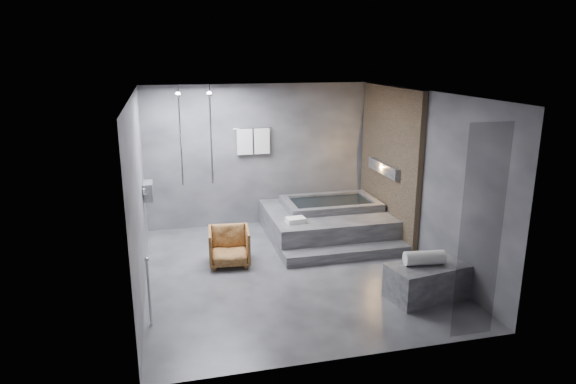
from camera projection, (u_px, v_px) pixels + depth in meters
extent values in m
plane|color=#2E2E31|center=(291.00, 271.00, 8.21)|extent=(5.00, 5.00, 0.00)
cube|color=#4D4E50|center=(291.00, 93.00, 7.47)|extent=(4.50, 5.00, 0.04)
cube|color=#39393E|center=(260.00, 155.00, 10.18)|extent=(4.50, 0.04, 2.80)
cube|color=#39393E|center=(348.00, 244.00, 5.49)|extent=(4.50, 0.04, 2.80)
cube|color=#39393E|center=(138.00, 196.00, 7.32)|extent=(0.04, 5.00, 2.80)
cube|color=#39393E|center=(425.00, 178.00, 8.35)|extent=(0.04, 5.00, 2.80)
cube|color=#8E7353|center=(389.00, 163.00, 9.51)|extent=(0.10, 2.40, 2.78)
cube|color=#FF9938|center=(385.00, 168.00, 9.52)|extent=(0.14, 1.20, 0.20)
cube|color=gray|center=(148.00, 191.00, 8.73)|extent=(0.16, 0.42, 0.30)
imported|color=beige|center=(149.00, 195.00, 8.65)|extent=(0.08, 0.08, 0.21)
imported|color=beige|center=(149.00, 193.00, 8.84)|extent=(0.07, 0.07, 0.15)
cylinder|color=silver|center=(211.00, 136.00, 9.39)|extent=(0.04, 0.04, 1.80)
cylinder|color=silver|center=(180.00, 137.00, 9.27)|extent=(0.04, 0.04, 1.80)
cylinder|color=silver|center=(253.00, 128.00, 9.94)|extent=(0.75, 0.02, 0.02)
cube|color=white|center=(245.00, 142.00, 9.95)|extent=(0.30, 0.06, 0.50)
cube|color=white|center=(262.00, 141.00, 10.03)|extent=(0.30, 0.06, 0.50)
cylinder|color=silver|center=(149.00, 293.00, 6.47)|extent=(0.04, 0.04, 0.90)
cube|color=black|center=(481.00, 234.00, 5.93)|extent=(0.55, 0.01, 2.60)
cube|color=#333436|center=(326.00, 223.00, 9.74)|extent=(2.20, 2.00, 0.50)
cube|color=#333436|center=(347.00, 253.00, 8.68)|extent=(2.20, 0.36, 0.18)
cube|color=#37373A|center=(427.00, 281.00, 7.28)|extent=(1.18, 0.78, 0.49)
imported|color=#4E2D13|center=(229.00, 246.00, 8.40)|extent=(0.72, 0.73, 0.62)
cylinder|color=white|center=(424.00, 258.00, 7.19)|extent=(0.59, 0.27, 0.20)
cube|color=white|center=(296.00, 220.00, 8.97)|extent=(0.34, 0.27, 0.09)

